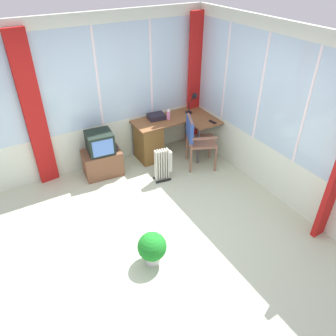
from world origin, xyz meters
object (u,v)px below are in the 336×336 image
object	(u,v)px
desk_lamp	(194,100)
tv_remote	(213,122)
tv_on_stand	(102,156)
paper_tray	(156,116)
space_heater	(163,165)
wooden_armchair	(195,136)
potted_plant	(152,248)
desk	(153,139)
spray_bottle	(168,114)

from	to	relation	value
desk_lamp	tv_remote	xyz separation A→B (m)	(0.07, -0.51, -0.25)
tv_remote	tv_on_stand	size ratio (longest dim) A/B	0.19
tv_remote	paper_tray	bearing A→B (deg)	132.16
paper_tray	space_heater	distance (m)	1.01
wooden_armchair	potted_plant	bearing A→B (deg)	-136.84
desk_lamp	tv_remote	distance (m)	0.57
desk	tv_on_stand	bearing A→B (deg)	-178.21
desk_lamp	potted_plant	size ratio (longest dim) A/B	0.86
desk_lamp	spray_bottle	size ratio (longest dim) A/B	1.82
spray_bottle	paper_tray	xyz separation A→B (m)	(-0.18, 0.13, -0.06)
spray_bottle	desk_lamp	bearing A→B (deg)	0.03
tv_remote	paper_tray	distance (m)	1.02
spray_bottle	potted_plant	xyz separation A→B (m)	(-1.50, -2.18, -0.57)
desk_lamp	wooden_armchair	distance (m)	0.79
space_heater	paper_tray	bearing A→B (deg)	68.63
desk_lamp	paper_tray	bearing A→B (deg)	169.76
wooden_armchair	potted_plant	xyz separation A→B (m)	(-1.69, -1.58, -0.35)
spray_bottle	tv_on_stand	xyz separation A→B (m)	(-1.33, -0.02, -0.47)
tv_remote	space_heater	distance (m)	1.22
spray_bottle	paper_tray	size ratio (longest dim) A/B	0.72
desk_lamp	desk	bearing A→B (deg)	179.02
tv_remote	paper_tray	world-z (taller)	paper_tray
spray_bottle	wooden_armchair	distance (m)	0.66
desk_lamp	potted_plant	xyz separation A→B (m)	(-2.05, -2.18, -0.72)
desk_lamp	potted_plant	bearing A→B (deg)	-133.24
tv_on_stand	spray_bottle	bearing A→B (deg)	0.70
desk_lamp	space_heater	distance (m)	1.43
tv_remote	potted_plant	world-z (taller)	tv_remote
tv_remote	potted_plant	distance (m)	2.74
paper_tray	desk_lamp	bearing A→B (deg)	-10.24
tv_remote	space_heater	size ratio (longest dim) A/B	0.26
desk_lamp	spray_bottle	distance (m)	0.57
wooden_armchair	desk_lamp	bearing A→B (deg)	58.80
tv_remote	tv_on_stand	world-z (taller)	tv_on_stand
tv_remote	desk	bearing A→B (deg)	141.87
desk_lamp	wooden_armchair	world-z (taller)	desk_lamp
desk_lamp	paper_tray	xyz separation A→B (m)	(-0.73, 0.13, -0.21)
desk_lamp	space_heater	xyz separation A→B (m)	(-1.05, -0.70, -0.68)
spray_bottle	tv_remote	bearing A→B (deg)	-39.63
paper_tray	wooden_armchair	xyz separation A→B (m)	(0.37, -0.73, -0.16)
desk	space_heater	world-z (taller)	desk
desk	potted_plant	size ratio (longest dim) A/B	3.15
desk_lamp	tv_on_stand	distance (m)	1.97
wooden_armchair	potted_plant	distance (m)	2.34
wooden_armchair	space_heater	size ratio (longest dim) A/B	1.61
desk	spray_bottle	bearing A→B (deg)	-2.67
desk	tv_remote	distance (m)	1.13
potted_plant	spray_bottle	bearing A→B (deg)	55.42
tv_on_stand	potted_plant	size ratio (longest dim) A/B	1.77
desk	spray_bottle	distance (m)	0.54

